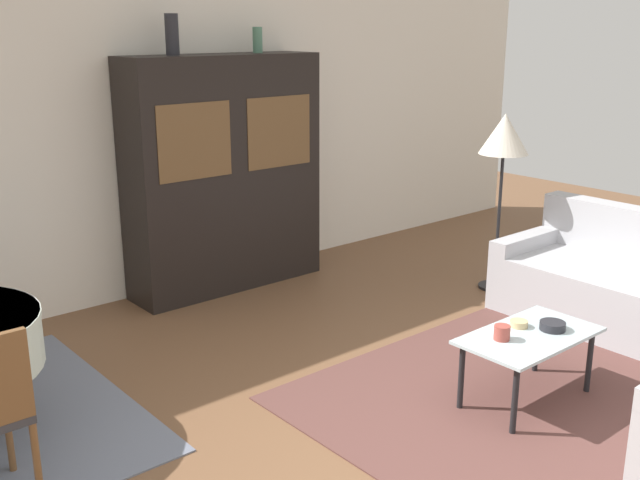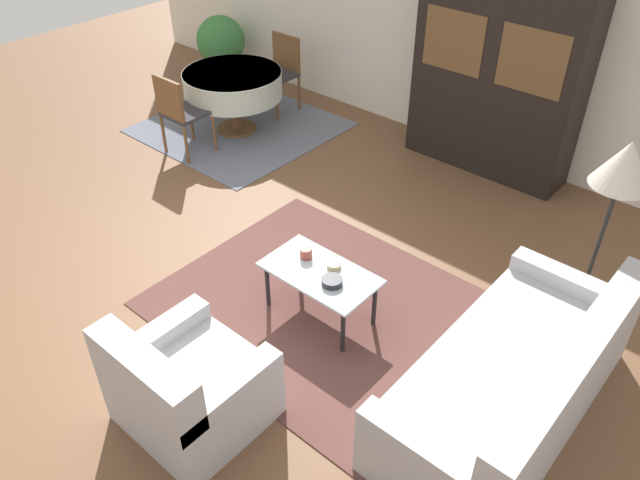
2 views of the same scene
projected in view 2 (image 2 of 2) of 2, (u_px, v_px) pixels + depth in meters
ground_plane at (209, 283)px, 5.34m from camera, size 14.00×14.00×0.00m
wall_back at (452, 22)px, 6.72m from camera, size 10.00×0.06×2.70m
area_rug at (323, 307)px, 5.10m from camera, size 2.52×2.09×0.01m
dining_rug at (240, 127)px, 7.68m from camera, size 2.09×2.07×0.01m
couch at (515, 383)px, 4.08m from camera, size 0.94×2.07×0.86m
armchair at (187, 388)px, 4.03m from camera, size 0.86×0.83×0.83m
coffee_table at (320, 277)px, 4.80m from camera, size 0.90×0.51×0.44m
display_cabinet at (497, 78)px, 6.35m from camera, size 1.75×0.49×2.01m
dining_table at (233, 85)px, 7.28m from camera, size 1.16×1.16×0.73m
dining_chair_near at (180, 110)px, 6.83m from camera, size 0.44×0.44×0.93m
dining_chair_far at (280, 68)px, 7.79m from camera, size 0.44×0.44×0.93m
floor_lamp at (623, 170)px, 4.28m from camera, size 0.42×0.42×1.54m
cup at (306, 253)px, 4.88m from camera, size 0.10×0.10×0.09m
bowl at (332, 281)px, 4.64m from camera, size 0.16×0.16×0.05m
bowl_small at (334, 265)px, 4.80m from camera, size 0.11×0.11×0.04m
potted_plant at (221, 43)px, 8.64m from camera, size 0.67×0.67×0.87m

